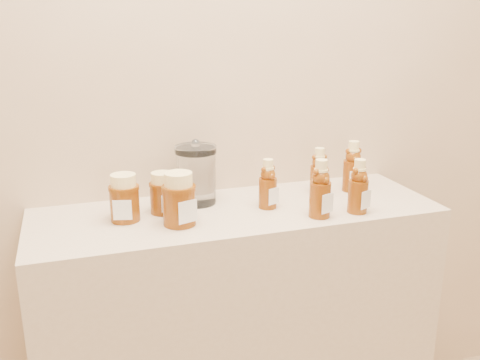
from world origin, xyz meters
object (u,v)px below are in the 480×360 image
object	(u,v)px
display_table	(238,341)
bear_bottle_back_left	(268,181)
bear_bottle_front_left	(320,185)
honey_jar_left	(124,198)
glass_canister	(196,172)

from	to	relation	value
display_table	bear_bottle_back_left	distance (m)	0.54
display_table	bear_bottle_front_left	xyz separation A→B (m)	(0.20, -0.13, 0.54)
bear_bottle_back_left	display_table	bearing A→B (deg)	153.46
bear_bottle_back_left	bear_bottle_front_left	xyz separation A→B (m)	(0.11, -0.12, 0.01)
bear_bottle_back_left	bear_bottle_front_left	distance (m)	0.16
honey_jar_left	bear_bottle_front_left	bearing A→B (deg)	0.59
display_table	bear_bottle_back_left	xyz separation A→B (m)	(0.09, -0.01, 0.53)
bear_bottle_back_left	glass_canister	size ratio (longest dim) A/B	0.87
display_table	glass_canister	xyz separation A→B (m)	(-0.10, 0.10, 0.55)
honey_jar_left	glass_canister	xyz separation A→B (m)	(0.22, 0.08, 0.03)
bear_bottle_back_left	honey_jar_left	distance (m)	0.42
honey_jar_left	display_table	bearing A→B (deg)	13.19
bear_bottle_front_left	honey_jar_left	world-z (taller)	bear_bottle_front_left
display_table	glass_canister	world-z (taller)	glass_canister
bear_bottle_front_left	glass_canister	size ratio (longest dim) A/B	0.98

